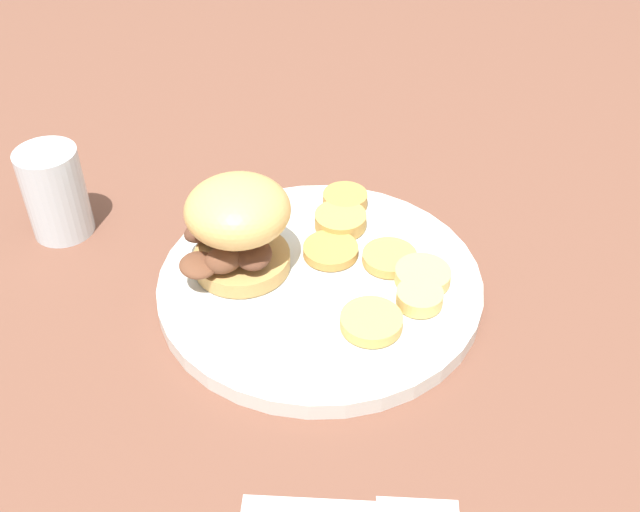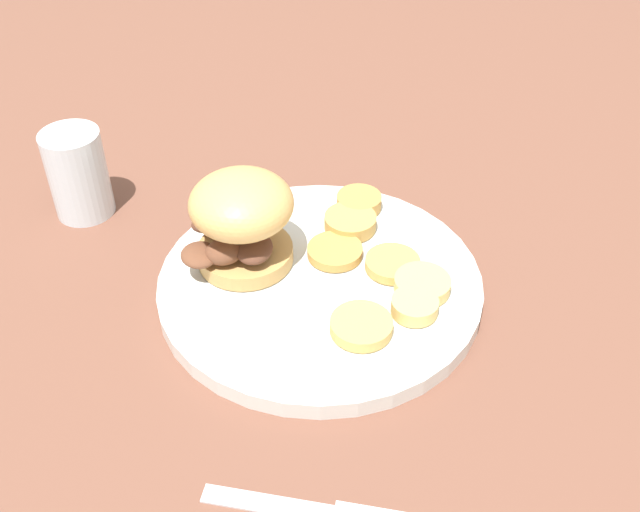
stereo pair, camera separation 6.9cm
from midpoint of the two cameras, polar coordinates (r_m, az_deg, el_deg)
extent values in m
plane|color=brown|center=(0.72, 2.75, -2.80)|extent=(4.00, 4.00, 0.00)
cylinder|color=silver|center=(0.71, 2.77, -2.28)|extent=(0.31, 0.31, 0.02)
torus|color=silver|center=(0.71, 2.79, -1.85)|extent=(0.31, 0.31, 0.01)
cylinder|color=tan|center=(0.72, -2.99, 0.07)|extent=(0.09, 0.09, 0.02)
ellipsoid|color=brown|center=(0.69, -6.38, -0.04)|extent=(0.05, 0.05, 0.01)
ellipsoid|color=#563323|center=(0.71, -4.53, 1.75)|extent=(0.02, 0.04, 0.02)
ellipsoid|color=#563323|center=(0.71, -3.32, 1.33)|extent=(0.04, 0.04, 0.01)
ellipsoid|color=#563323|center=(0.69, -2.22, 0.47)|extent=(0.05, 0.04, 0.02)
ellipsoid|color=brown|center=(0.72, -3.17, 2.17)|extent=(0.05, 0.05, 0.02)
ellipsoid|color=brown|center=(0.69, -4.49, 0.21)|extent=(0.04, 0.05, 0.02)
ellipsoid|color=#563323|center=(0.73, -5.51, 2.59)|extent=(0.05, 0.05, 0.02)
ellipsoid|color=tan|center=(0.68, -3.16, 3.89)|extent=(0.10, 0.10, 0.05)
cylinder|color=tan|center=(0.65, 6.20, -5.46)|extent=(0.06, 0.06, 0.01)
cylinder|color=tan|center=(0.72, 8.29, -0.70)|extent=(0.05, 0.05, 0.01)
cylinder|color=#DBB766|center=(0.68, 10.15, -3.91)|extent=(0.04, 0.04, 0.01)
cylinder|color=#BC8942|center=(0.73, 3.86, 0.25)|extent=(0.05, 0.05, 0.01)
cylinder|color=#DBB766|center=(0.70, 10.63, -2.19)|extent=(0.05, 0.05, 0.01)
cylinder|color=#BC8942|center=(0.79, 5.50, 4.03)|extent=(0.05, 0.05, 0.01)
cylinder|color=tan|center=(0.76, 4.92, 2.49)|extent=(0.05, 0.05, 0.01)
cube|color=silver|center=(0.57, -0.41, -18.51)|extent=(0.02, 0.10, 0.00)
cylinder|color=silver|center=(0.82, -15.70, 5.96)|extent=(0.06, 0.06, 0.10)
camera|label=1|loc=(0.03, -87.14, 2.40)|focal=42.00mm
camera|label=2|loc=(0.03, 92.86, -2.40)|focal=42.00mm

